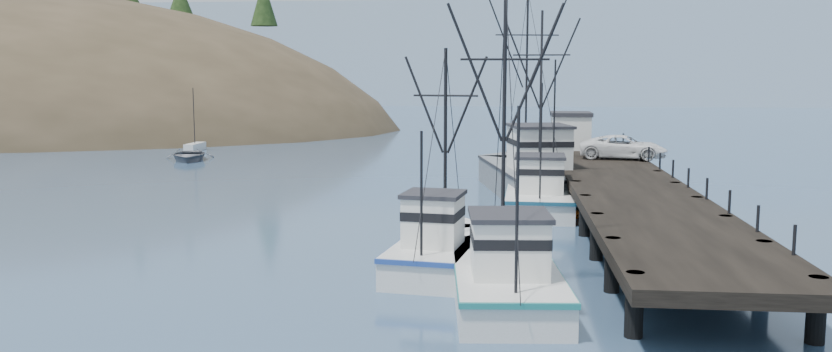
{
  "coord_description": "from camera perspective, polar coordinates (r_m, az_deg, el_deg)",
  "views": [
    {
      "loc": [
        7.44,
        -28.03,
        7.96
      ],
      "look_at": [
        2.97,
        13.3,
        2.5
      ],
      "focal_mm": 35.0,
      "sensor_mm": 36.0,
      "label": 1
    }
  ],
  "objects": [
    {
      "name": "trawler_mid",
      "position": [
        32.68,
        1.73,
        -5.14
      ],
      "size": [
        4.07,
        8.99,
        9.17
      ],
      "color": "silver",
      "rests_on": "ground"
    },
    {
      "name": "pier",
      "position": [
        44.95,
        14.5,
        -0.77
      ],
      "size": [
        6.0,
        44.0,
        2.0
      ],
      "color": "black",
      "rests_on": "ground"
    },
    {
      "name": "work_vessel",
      "position": [
        52.95,
        8.04,
        0.1
      ],
      "size": [
        7.36,
        16.1,
        13.35
      ],
      "color": "slate",
      "rests_on": "ground"
    },
    {
      "name": "moored_sailboats",
      "position": [
        95.22,
        -19.34,
        2.47
      ],
      "size": [
        21.67,
        18.9,
        6.35
      ],
      "color": "silver",
      "rests_on": "ground"
    },
    {
      "name": "pier_shed",
      "position": [
        62.4,
        10.82,
        3.18
      ],
      "size": [
        3.0,
        3.2,
        2.8
      ],
      "color": "silver",
      "rests_on": "pier"
    },
    {
      "name": "distant_ridge",
      "position": [
        198.2,
        6.93,
        5.13
      ],
      "size": [
        360.0,
        40.0,
        26.0
      ],
      "primitive_type": "cube",
      "color": "#9EB2C6",
      "rests_on": "ground"
    },
    {
      "name": "motorboat",
      "position": [
        74.48,
        -15.69,
        1.07
      ],
      "size": [
        5.78,
        6.89,
        1.22
      ],
      "primitive_type": "imported",
      "rotation": [
        0.0,
        0.0,
        0.3
      ],
      "color": "#595B63",
      "rests_on": "ground"
    },
    {
      "name": "trawler_near",
      "position": [
        28.75,
        6.24,
        -6.94
      ],
      "size": [
        4.34,
        10.87,
        11.03
      ],
      "color": "silver",
      "rests_on": "ground"
    },
    {
      "name": "trawler_far",
      "position": [
        47.05,
        8.64,
        -1.33
      ],
      "size": [
        4.02,
        11.42,
        11.67
      ],
      "color": "silver",
      "rests_on": "ground"
    },
    {
      "name": "ground",
      "position": [
        30.07,
        -8.46,
        -7.95
      ],
      "size": [
        400.0,
        400.0,
        0.0
      ],
      "primitive_type": "plane",
      "color": "#314B6D",
      "rests_on": "ground"
    },
    {
      "name": "distant_ridge_far",
      "position": [
        218.39,
        -6.41,
        5.35
      ],
      "size": [
        180.0,
        25.0,
        18.0
      ],
      "primitive_type": "cube",
      "color": "silver",
      "rests_on": "ground"
    },
    {
      "name": "pickup_truck",
      "position": [
        56.28,
        14.39,
        1.98
      ],
      "size": [
        6.14,
        3.73,
        1.59
      ],
      "primitive_type": "imported",
      "rotation": [
        0.0,
        0.0,
        1.37
      ],
      "color": "white",
      "rests_on": "pier"
    }
  ]
}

